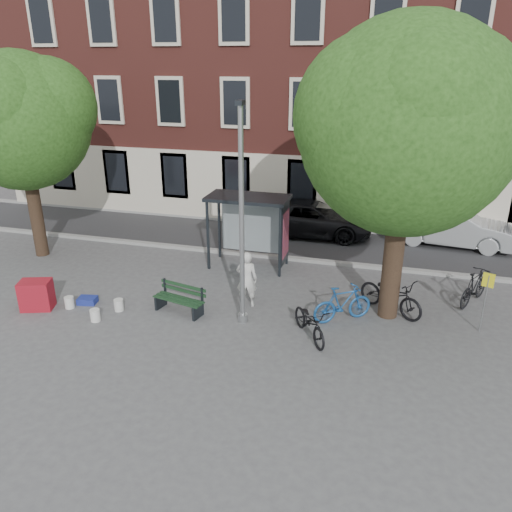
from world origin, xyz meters
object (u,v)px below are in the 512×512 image
object	(u,v)px
car_dark	(312,218)
notice_sign	(486,291)
bus_shelter	(260,216)
red_stand	(36,295)
bike_a	(391,295)
lamppost	(242,230)
bike_b	(343,304)
bike_c	(310,322)
painter	(247,279)
bike_d	(474,287)
car_silver	(453,227)
bench	(180,300)

from	to	relation	value
car_dark	notice_sign	size ratio (longest dim) A/B	2.96
bus_shelter	red_stand	bearing A→B (deg)	-138.32
car_dark	bike_a	bearing A→B (deg)	-153.72
lamppost	bike_b	size ratio (longest dim) A/B	3.36
notice_sign	bike_c	bearing A→B (deg)	-138.82
painter	bike_d	bearing A→B (deg)	-170.12
bike_b	car_silver	world-z (taller)	car_silver
bike_c	bike_a	bearing A→B (deg)	11.67
bike_d	lamppost	bearing A→B (deg)	54.23
lamppost	notice_sign	bearing A→B (deg)	10.58
bike_a	bike_c	xyz separation A→B (m)	(-2.05, -2.11, -0.08)
bench	bike_d	size ratio (longest dim) A/B	0.92
painter	bus_shelter	bearing A→B (deg)	-88.72
painter	bench	distance (m)	2.09
bus_shelter	car_silver	size ratio (longest dim) A/B	0.60
bike_a	bike_c	size ratio (longest dim) A/B	1.16
painter	bike_d	distance (m)	6.97
car_silver	notice_sign	bearing A→B (deg)	-172.65
bus_shelter	car_silver	bearing A→B (deg)	31.45
bench	car_silver	size ratio (longest dim) A/B	0.35
car_dark	red_stand	xyz separation A→B (m)	(-6.83, -9.02, -0.27)
bike_a	bike_d	distance (m)	2.76
red_stand	bike_b	bearing A→B (deg)	10.69
bike_c	notice_sign	distance (m)	4.83
bike_a	bike_b	world-z (taller)	bike_a
lamppost	bike_d	size ratio (longest dim) A/B	3.36
bike_a	car_silver	bearing A→B (deg)	15.17
car_silver	bus_shelter	bearing A→B (deg)	127.17
bus_shelter	notice_sign	xyz separation A→B (m)	(7.10, -2.89, -0.68)
painter	car_dark	bearing A→B (deg)	-103.13
bike_b	car_silver	distance (m)	8.31
bench	bike_c	world-z (taller)	bike_c
bike_a	red_stand	size ratio (longest dim) A/B	2.38
car_dark	notice_sign	world-z (taller)	notice_sign
bus_shelter	bench	distance (m)	4.53
lamppost	painter	bearing A→B (deg)	99.55
bike_d	red_stand	bearing A→B (deg)	46.44
lamppost	bike_a	xyz separation A→B (m)	(4.05, 1.72, -2.22)
bike_b	bike_c	xyz separation A→B (m)	(-0.74, -1.21, -0.06)
notice_sign	bike_a	bearing A→B (deg)	-170.23
car_dark	car_silver	world-z (taller)	car_silver
bus_shelter	notice_sign	distance (m)	7.70
bike_d	notice_sign	distance (m)	1.91
painter	bike_a	distance (m)	4.29
bike_a	red_stand	bearing A→B (deg)	138.08
bike_b	car_silver	bearing A→B (deg)	-59.41
painter	bike_a	bearing A→B (deg)	-177.12
bike_a	car_silver	distance (m)	6.98
bike_c	car_silver	xyz separation A→B (m)	(4.29, 8.72, 0.29)
bike_d	notice_sign	bearing A→B (deg)	119.28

